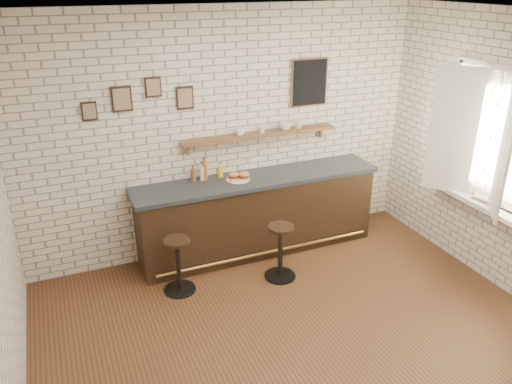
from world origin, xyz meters
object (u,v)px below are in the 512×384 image
ciabatta_sandwich (239,176)px  shelf_cup_c (285,126)px  shelf_cup_a (240,132)px  bar_counter (258,214)px  shelf_cup_b (262,129)px  bitters_bottle_brown (193,175)px  book_upper (481,200)px  bar_stool_right (281,250)px  shelf_cup_d (299,125)px  sandwich_plate (238,179)px  condiment_bottle_yellow (220,171)px  bitters_bottle_white (202,173)px  book_lower (479,201)px  bar_stool_left (178,264)px  bitters_bottle_amber (204,171)px

ciabatta_sandwich → shelf_cup_c: (0.70, 0.19, 0.49)m
shelf_cup_a → ciabatta_sandwich: bearing=-114.7°
bar_counter → shelf_cup_b: bearing=55.1°
bitters_bottle_brown → book_upper: size_ratio=0.94×
bar_stool_right → shelf_cup_d: size_ratio=7.23×
sandwich_plate → condiment_bottle_yellow: size_ratio=1.47×
ciabatta_sandwich → bitters_bottle_white: bearing=158.5°
shelf_cup_a → book_lower: shelf_cup_a is taller
sandwich_plate → ciabatta_sandwich: (0.01, 0.00, 0.05)m
ciabatta_sandwich → shelf_cup_a: 0.53m
book_lower → bar_stool_left: bearing=145.0°
book_lower → sandwich_plate: bearing=129.1°
bitters_bottle_amber → book_upper: 3.19m
bitters_bottle_white → bitters_bottle_amber: 0.03m
ciabatta_sandwich → shelf_cup_c: size_ratio=1.94×
shelf_cup_d → bar_stool_right: bearing=-142.8°
bar_stool_right → bar_counter: bearing=89.2°
bitters_bottle_brown → bitters_bottle_amber: (0.14, -0.00, 0.03)m
bitters_bottle_white → book_lower: 3.20m
bar_counter → book_lower: size_ratio=13.59×
condiment_bottle_yellow → book_lower: bearing=-33.1°
shelf_cup_a → shelf_cup_b: size_ratio=1.23×
ciabatta_sandwich → bar_counter: bearing=-2.6°
condiment_bottle_yellow → book_upper: 3.02m
bitters_bottle_brown → book_lower: bearing=-29.8°
bitters_bottle_white → bar_stool_left: 1.14m
bitters_bottle_amber → bar_stool_left: bearing=-128.9°
condiment_bottle_yellow → bar_counter: bearing=-22.2°
condiment_bottle_yellow → shelf_cup_a: (0.28, 0.03, 0.46)m
sandwich_plate → condiment_bottle_yellow: condiment_bottle_yellow is taller
book_upper → book_lower: bearing=83.3°
bitters_bottle_white → shelf_cup_b: shelf_cup_b is taller
ciabatta_sandwich → bitters_bottle_brown: bearing=162.8°
shelf_cup_d → bar_counter: bearing=-179.4°
book_lower → bar_stool_right: bearing=141.2°
condiment_bottle_yellow → bitters_bottle_white: bearing=180.0°
ciabatta_sandwich → bitters_bottle_amber: 0.42m
bar_stool_right → shelf_cup_b: 1.49m
ciabatta_sandwich → bitters_bottle_brown: bitters_bottle_brown is taller
bar_stool_left → book_upper: (3.27, -0.98, 0.61)m
shelf_cup_a → bar_stool_left: bearing=-144.1°
bitters_bottle_brown → bar_stool_left: 1.09m
bitters_bottle_brown → shelf_cup_b: (0.91, 0.03, 0.45)m
bar_counter → book_lower: bearing=-35.0°
bar_stool_left → book_lower: book_lower is taller
bar_counter → book_lower: 2.59m
shelf_cup_c → bitters_bottle_brown: bearing=125.6°
bar_stool_left → shelf_cup_b: bearing=28.4°
bar_stool_left → shelf_cup_c: size_ratio=4.92×
bitters_bottle_white → bar_stool_right: bearing=-53.6°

